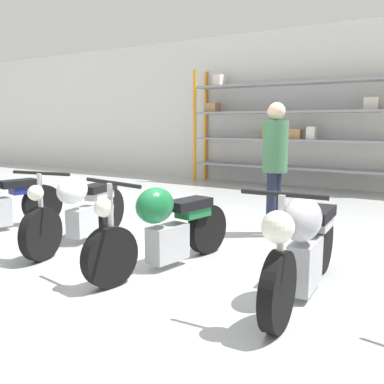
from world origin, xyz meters
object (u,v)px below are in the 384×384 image
motorcycle_green (164,227)px  motorcycle_white (80,208)px  shelving_rack (283,124)px  motorcycle_silver (304,244)px  person_browsing (275,158)px

motorcycle_green → motorcycle_white: bearing=-88.2°
shelving_rack → motorcycle_white: size_ratio=2.32×
motorcycle_green → motorcycle_silver: motorcycle_silver is taller
motorcycle_white → motorcycle_silver: motorcycle_silver is taller
motorcycle_white → motorcycle_silver: 2.84m
person_browsing → motorcycle_silver: bearing=116.3°
shelving_rack → person_browsing: size_ratio=2.65×
motorcycle_white → motorcycle_silver: bearing=74.8°
shelving_rack → motorcycle_white: 5.94m
motorcycle_green → person_browsing: bearing=176.0°
shelving_rack → motorcycle_silver: bearing=-68.2°
person_browsing → motorcycle_green: bearing=74.3°
shelving_rack → motorcycle_white: shelving_rack is taller
shelving_rack → motorcycle_green: 6.20m
motorcycle_green → shelving_rack: bearing=-160.9°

